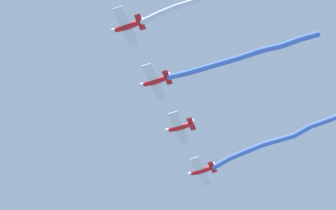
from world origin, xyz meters
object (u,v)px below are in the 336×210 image
at_px(airplane_lead, 201,171).
at_px(airplane_left_wing, 179,127).
at_px(airplane_right_wing, 155,81).
at_px(airplane_slot, 127,27).

relative_size(airplane_lead, airplane_left_wing, 0.98).
bearing_deg(airplane_lead, airplane_right_wing, 89.90).
xyz_separation_m(airplane_lead, airplane_left_wing, (4.78, 7.47, 0.30)).
height_order(airplane_lead, airplane_slot, airplane_slot).
bearing_deg(airplane_right_wing, airplane_lead, -92.90).
bearing_deg(airplane_slot, airplane_right_wing, -92.82).
bearing_deg(airplane_slot, airplane_left_wing, -92.82).
height_order(airplane_lead, airplane_right_wing, same).
relative_size(airplane_left_wing, airplane_slot, 1.00).
xyz_separation_m(airplane_lead, airplane_right_wing, (9.55, 14.93, 0.00)).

